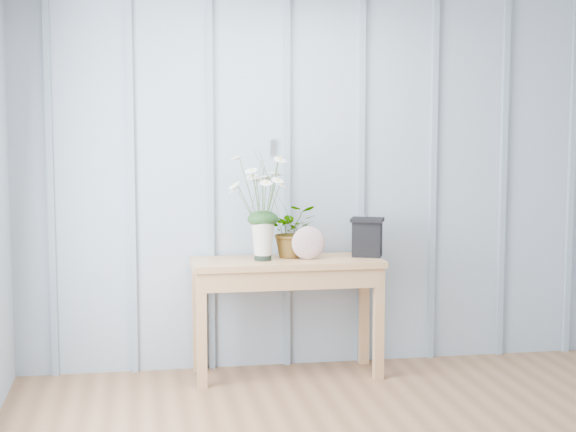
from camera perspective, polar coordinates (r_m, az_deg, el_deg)
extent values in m
cube|color=#95A5B5|center=(5.82, 2.33, 2.52)|extent=(4.00, 0.01, 2.50)
cube|color=#B3B4B8|center=(5.73, -0.99, 4.47)|extent=(0.03, 0.01, 0.10)
cube|color=gray|center=(5.70, -15.12, 2.24)|extent=(0.04, 0.03, 2.50)
cube|color=gray|center=(5.68, -10.08, 2.34)|extent=(0.04, 0.03, 2.50)
cube|color=gray|center=(5.70, -5.04, 2.42)|extent=(0.04, 0.03, 2.50)
cube|color=gray|center=(5.76, -0.08, 2.49)|extent=(0.04, 0.03, 2.50)
cube|color=gray|center=(5.87, 4.74, 2.53)|extent=(0.04, 0.03, 2.50)
cube|color=gray|center=(6.01, 9.37, 2.56)|extent=(0.04, 0.03, 2.50)
cube|color=gray|center=(6.19, 13.74, 2.57)|extent=(0.04, 0.03, 2.50)
cube|color=gray|center=(6.41, 17.84, 2.57)|extent=(0.04, 0.03, 2.50)
cube|color=#A8794B|center=(5.58, -0.09, -3.01)|extent=(1.20, 0.45, 0.04)
cube|color=#A8794B|center=(5.59, -0.09, -3.82)|extent=(1.13, 0.42, 0.12)
cube|color=#A8794B|center=(5.41, -5.61, -7.38)|extent=(0.06, 0.06, 0.71)
cube|color=#A8794B|center=(5.60, 5.88, -6.92)|extent=(0.06, 0.06, 0.71)
cube|color=#A8794B|center=(5.76, -5.88, -6.55)|extent=(0.06, 0.06, 0.71)
cube|color=#A8794B|center=(5.94, 4.93, -6.16)|extent=(0.06, 0.06, 0.71)
cylinder|color=black|center=(5.53, -1.63, -2.52)|extent=(0.11, 0.11, 0.07)
cone|color=beige|center=(5.52, -1.63, -1.48)|extent=(0.19, 0.19, 0.25)
ellipsoid|color=#163817|center=(5.50, -1.63, -0.19)|extent=(0.20, 0.16, 0.10)
imported|color=#163817|center=(5.64, 0.28, -0.95)|extent=(0.31, 0.27, 0.34)
ellipsoid|color=#7D4454|center=(5.54, 1.32, -1.76)|extent=(0.22, 0.08, 0.21)
cube|color=black|center=(5.69, 5.14, -1.49)|extent=(0.22, 0.19, 0.23)
cube|color=black|center=(5.68, 5.15, -0.24)|extent=(0.25, 0.22, 0.02)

